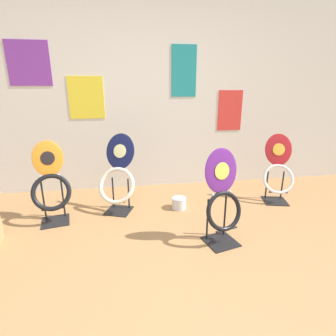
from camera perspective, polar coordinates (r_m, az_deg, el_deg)
name	(u,v)px	position (r m, az deg, el deg)	size (l,w,h in m)	color
ground_plane	(177,319)	(1.91, 2.05, -29.98)	(14.00, 14.00, 0.00)	#A37547
wall_back	(145,95)	(3.69, -5.10, 15.62)	(8.00, 0.07, 2.60)	silver
toilet_seat_display_orange_sun	(51,186)	(3.01, -24.15, -3.52)	(0.43, 0.36, 0.87)	black
toilet_seat_display_purple_note	(222,199)	(2.42, 11.78, -6.68)	(0.39, 0.34, 0.89)	black
toilet_seat_display_crimson_swirl	(278,171)	(3.54, 22.81, -0.68)	(0.41, 0.38, 0.85)	black
toilet_seat_display_navy_moon	(118,180)	(3.05, -10.92, -2.51)	(0.49, 0.48, 0.89)	black
paint_can	(179,203)	(3.17, 2.39, -7.52)	(0.17, 0.17, 0.14)	silver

